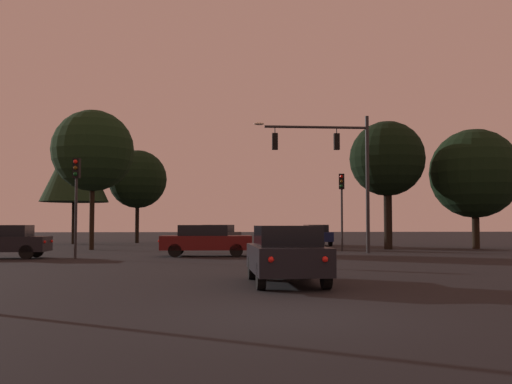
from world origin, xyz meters
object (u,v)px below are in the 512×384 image
Objects in this scene: tree_behind_sign at (138,179)px; car_parked_lot at (316,235)px; traffic_light_corner_left at (76,188)px; tree_lot_edge at (387,159)px; traffic_light_corner_right at (342,196)px; car_far_lane at (219,235)px; car_crossing_right at (2,241)px; car_crossing_left at (205,240)px; tree_left_far at (93,151)px; car_nearside_lane at (286,254)px; tree_center_horizon at (475,174)px; tree_right_cluster at (75,166)px; traffic_signal_mast_arm at (337,159)px.

car_parked_lot is at bearing -27.12° from tree_behind_sign.
traffic_light_corner_left is 0.57× the size of tree_lot_edge.
traffic_light_corner_right is (13.84, 6.50, -0.02)m from traffic_light_corner_left.
car_crossing_right is at bearing -126.96° from car_far_lane.
car_crossing_left and car_crossing_right have the same top height.
tree_left_far is (-7.93, -4.85, 5.28)m from car_far_lane.
car_crossing_left is 14.12m from tree_lot_edge.
car_crossing_right is at bearing 131.78° from car_nearside_lane.
tree_lot_edge reaches higher than tree_behind_sign.
tree_center_horizon is at bearing -31.03° from tree_behind_sign.
traffic_light_corner_right is 1.00× the size of car_crossing_left.
tree_behind_sign is 0.97× the size of tree_lot_edge.
tree_right_cluster is at bearing 110.66° from car_nearside_lane.
traffic_light_corner_left reaches higher than car_crossing_right.
car_crossing_left is at bearing -149.09° from tree_lot_edge.
car_crossing_left is (-7.98, -4.87, -2.39)m from traffic_light_corner_right.
traffic_light_corner_right is 20.95m from tree_behind_sign.
tree_behind_sign is (3.79, 21.78, 4.52)m from car_crossing_right.
traffic_light_corner_right is 9.64m from tree_center_horizon.
car_nearside_lane is at bearing -88.06° from car_far_lane.
tree_behind_sign reaches higher than car_nearside_lane.
car_nearside_lane and car_far_lane have the same top height.
car_parked_lot is at bearing 88.44° from traffic_light_corner_right.
traffic_light_corner_left is 0.59× the size of tree_behind_sign.
traffic_light_corner_left is 14.49m from car_nearside_lane.
traffic_signal_mast_arm reaches higher than car_crossing_right.
car_far_lane is at bearing 150.06° from tree_lot_edge.
traffic_signal_mast_arm reaches higher than traffic_light_corner_right.
car_far_lane is 12.84m from tree_lot_edge.
tree_right_cluster reaches higher than car_far_lane.
traffic_light_corner_left is at bearing -77.99° from tree_right_cluster.
car_parked_lot is (6.26, 27.34, -0.00)m from car_nearside_lane.
traffic_light_corner_right reaches higher than car_far_lane.
traffic_signal_mast_arm is at bearing -21.12° from tree_left_far.
traffic_light_corner_left is 1.06× the size of car_crossing_right.
traffic_light_corner_right reaches higher than car_crossing_left.
car_parked_lot is (7.15, 1.01, -0.00)m from car_far_lane.
tree_behind_sign reaches higher than traffic_signal_mast_arm.
car_far_lane is at bearing 64.25° from traffic_light_corner_left.
traffic_signal_mast_arm reaches higher than car_nearside_lane.
car_far_lane is at bearing -50.77° from tree_behind_sign.
traffic_signal_mast_arm is 12.66m from car_far_lane.
tree_left_far is at bearing 130.94° from car_crossing_left.
car_nearside_lane is at bearing -81.75° from car_crossing_left.
car_nearside_lane and car_parked_lot have the same top height.
car_nearside_lane is at bearing -77.77° from tree_behind_sign.
tree_right_cluster is (-18.14, 13.72, 2.99)m from traffic_light_corner_right.
tree_behind_sign is 12.98m from tree_left_far.
traffic_light_corner_right is (0.85, 2.37, -1.90)m from traffic_signal_mast_arm.
tree_behind_sign is (-13.47, 15.91, 2.12)m from traffic_light_corner_right.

